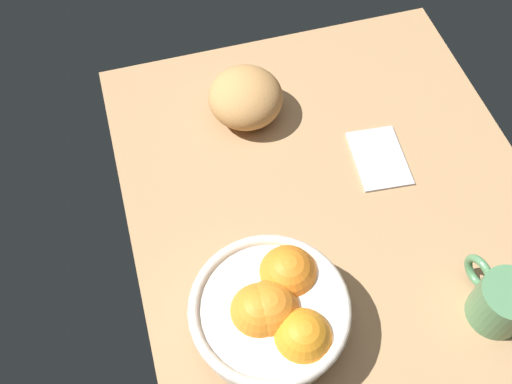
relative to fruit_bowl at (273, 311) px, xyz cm
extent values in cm
cube|color=tan|center=(17.24, -16.16, -7.19)|extent=(80.58, 67.82, 3.00)
cylinder|color=silver|center=(-0.02, 0.58, -4.76)|extent=(8.63, 8.63, 1.85)
cylinder|color=silver|center=(-0.02, 0.58, -1.01)|extent=(20.81, 20.81, 5.65)
torus|color=silver|center=(-0.02, 0.58, 1.81)|extent=(22.41, 22.41, 1.60)
sphere|color=orange|center=(0.07, 2.04, 0.71)|extent=(8.25, 8.25, 8.25)
sphere|color=orange|center=(4.47, -3.46, 0.75)|extent=(8.44, 8.44, 8.44)
sphere|color=orange|center=(-4.92, -2.58, 0.69)|extent=(8.13, 8.13, 8.13)
sphere|color=orange|center=(-0.02, 0.58, 0.75)|extent=(8.48, 8.48, 8.48)
ellipsoid|color=tan|center=(39.94, -6.87, -1.24)|extent=(15.34, 15.16, 8.89)
cube|color=#BCB8BF|center=(23.78, -26.48, -5.23)|extent=(13.44, 9.80, 0.91)
cylinder|color=#508657|center=(-7.14, -32.08, -1.66)|extent=(8.36, 8.36, 8.06)
torus|color=#508657|center=(-1.85, -31.10, -1.66)|extent=(5.84, 2.23, 5.71)
camera|label=1|loc=(-28.13, 10.45, 78.04)|focal=41.48mm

